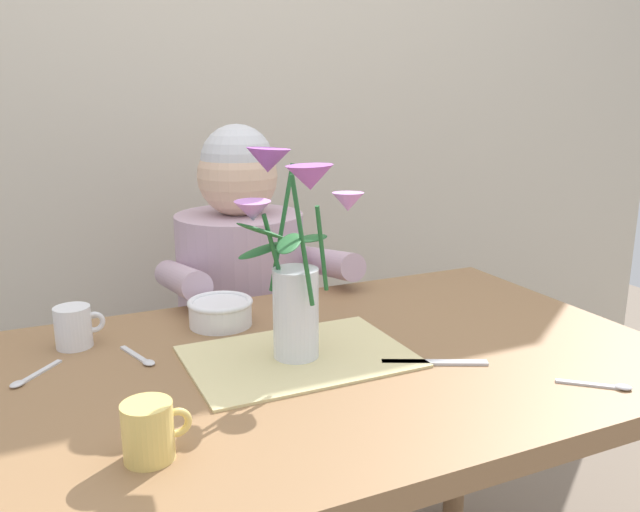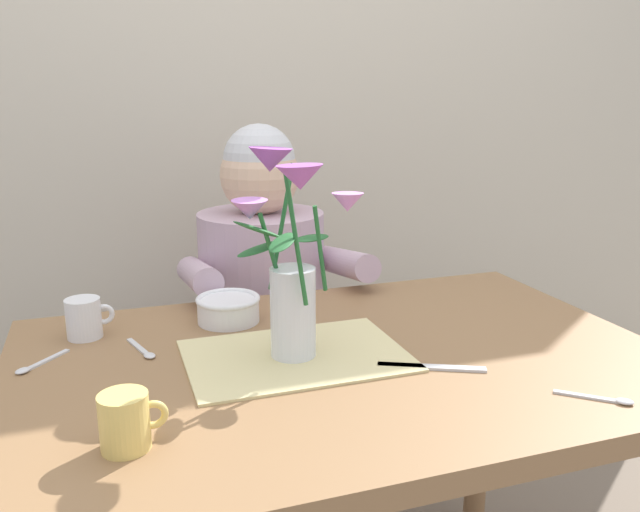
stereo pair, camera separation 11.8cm
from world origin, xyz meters
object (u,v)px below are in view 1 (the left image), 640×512
(ceramic_bowl, at_px, (220,311))
(seated_person, at_px, (243,334))
(tea_cup, at_px, (74,327))
(ceramic_mug, at_px, (149,431))
(flower_vase, at_px, (292,260))
(dinner_knife, at_px, (435,362))

(ceramic_bowl, bearing_deg, seated_person, 66.22)
(ceramic_bowl, height_order, tea_cup, tea_cup)
(seated_person, relative_size, tea_cup, 12.20)
(ceramic_mug, height_order, tea_cup, same)
(seated_person, xyz_separation_m, ceramic_mug, (-0.39, -0.82, 0.22))
(flower_vase, relative_size, ceramic_mug, 4.05)
(flower_vase, height_order, dinner_knife, flower_vase)
(dinner_knife, height_order, ceramic_mug, ceramic_mug)
(dinner_knife, xyz_separation_m, ceramic_mug, (-0.52, -0.10, 0.04))
(seated_person, distance_m, ceramic_bowl, 0.45)
(ceramic_mug, bearing_deg, flower_vase, 37.24)
(flower_vase, relative_size, tea_cup, 4.05)
(seated_person, height_order, dinner_knife, seated_person)
(flower_vase, height_order, tea_cup, flower_vase)
(tea_cup, bearing_deg, ceramic_bowl, -0.55)
(ceramic_mug, bearing_deg, ceramic_bowl, 63.20)
(ceramic_bowl, bearing_deg, flower_vase, -72.06)
(ceramic_bowl, distance_m, dinner_knife, 0.46)
(ceramic_bowl, relative_size, ceramic_mug, 1.46)
(tea_cup, bearing_deg, seated_person, 39.26)
(flower_vase, height_order, ceramic_mug, flower_vase)
(ceramic_bowl, relative_size, tea_cup, 1.46)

